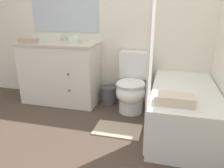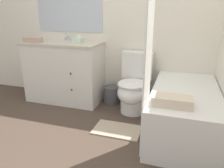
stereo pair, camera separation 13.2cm
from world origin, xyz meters
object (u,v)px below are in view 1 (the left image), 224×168
(vanity_cabinet, at_px, (61,72))
(wastebasket, at_px, (109,95))
(bathtub, at_px, (183,109))
(tissue_box, at_px, (75,40))
(bath_mat, at_px, (118,130))
(sink_faucet, at_px, (64,38))
(toilet, at_px, (132,87))
(bath_towel_folded, at_px, (174,99))
(hand_towel_folded, at_px, (28,40))

(vanity_cabinet, distance_m, wastebasket, 0.78)
(bathtub, bearing_deg, tissue_box, 164.56)
(bathtub, xyz_separation_m, tissue_box, (-1.45, 0.40, 0.67))
(bath_mat, bearing_deg, tissue_box, 140.54)
(sink_faucet, distance_m, toilet, 1.24)
(vanity_cabinet, bearing_deg, bath_towel_folded, -29.10)
(wastebasket, height_order, hand_towel_folded, hand_towel_folded)
(tissue_box, distance_m, bath_mat, 1.33)
(vanity_cabinet, xyz_separation_m, toilet, (1.07, -0.07, -0.11))
(wastebasket, bearing_deg, tissue_box, -165.87)
(hand_towel_folded, relative_size, bath_towel_folded, 0.74)
(hand_towel_folded, height_order, bath_mat, hand_towel_folded)
(wastebasket, bearing_deg, hand_towel_folded, -168.59)
(sink_faucet, distance_m, bath_towel_folded, 1.95)
(bath_towel_folded, bearing_deg, sink_faucet, 146.22)
(bath_towel_folded, bearing_deg, toilet, 122.78)
(bath_mat, bearing_deg, sink_faucet, 140.95)
(vanity_cabinet, distance_m, sink_faucet, 0.50)
(toilet, relative_size, hand_towel_folded, 2.97)
(bath_towel_folded, xyz_separation_m, bath_mat, (-0.58, 0.24, -0.54))
(sink_faucet, height_order, bath_towel_folded, sink_faucet)
(vanity_cabinet, height_order, toilet, vanity_cabinet)
(bathtub, relative_size, wastebasket, 5.42)
(bath_towel_folded, distance_m, bath_mat, 0.83)
(bath_towel_folded, bearing_deg, vanity_cabinet, 150.90)
(sink_faucet, relative_size, tissue_box, 1.10)
(toilet, bearing_deg, bath_towel_folded, -57.22)
(toilet, relative_size, wastebasket, 3.08)
(vanity_cabinet, distance_m, hand_towel_folded, 0.62)
(tissue_box, distance_m, bath_towel_folded, 1.62)
(toilet, xyz_separation_m, bathtub, (0.65, -0.35, -0.09))
(tissue_box, height_order, hand_towel_folded, tissue_box)
(vanity_cabinet, relative_size, tissue_box, 8.63)
(vanity_cabinet, bearing_deg, toilet, -3.95)
(wastebasket, distance_m, bath_mat, 0.79)
(bathtub, distance_m, bath_towel_folded, 0.56)
(bathtub, distance_m, wastebasket, 1.14)
(wastebasket, bearing_deg, toilet, -23.49)
(bathtub, bearing_deg, toilet, 151.33)
(toilet, bearing_deg, tissue_box, 176.65)
(sink_faucet, bearing_deg, toilet, -13.29)
(hand_towel_folded, bearing_deg, vanity_cabinet, 19.38)
(toilet, height_order, wastebasket, toilet)
(hand_towel_folded, distance_m, bath_towel_folded, 2.14)
(hand_towel_folded, relative_size, bath_mat, 0.49)
(hand_towel_folded, bearing_deg, sink_faucet, 39.14)
(tissue_box, bearing_deg, vanity_cabinet, 174.22)
(tissue_box, xyz_separation_m, hand_towel_folded, (-0.65, -0.11, -0.01))
(tissue_box, xyz_separation_m, bath_mat, (0.75, -0.61, -0.92))
(hand_towel_folded, bearing_deg, tissue_box, 9.53)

